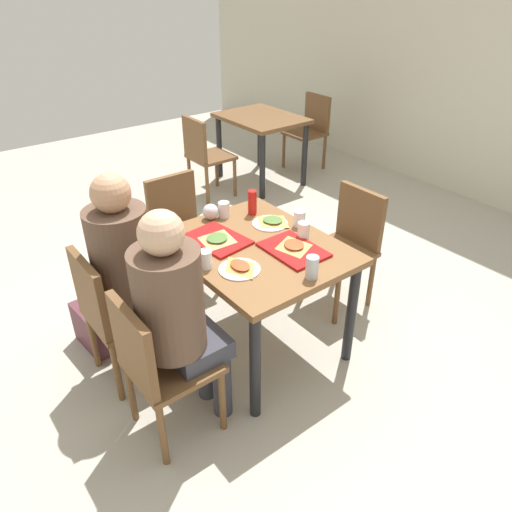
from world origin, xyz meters
name	(u,v)px	position (x,y,z in m)	size (l,w,h in m)	color
ground_plane	(256,343)	(0.00, 0.00, -0.01)	(10.00, 10.00, 0.02)	#B2AD9E
main_table	(256,260)	(0.00, 0.00, 0.62)	(1.03, 0.83, 0.73)	brown
chair_near_left	(111,310)	(-0.26, -0.80, 0.49)	(0.40, 0.40, 0.83)	brown
chair_near_right	(156,362)	(0.26, -0.80, 0.49)	(0.40, 0.40, 0.83)	brown
chair_far_side	(348,240)	(0.00, 0.80, 0.49)	(0.40, 0.40, 0.83)	brown
chair_left_end	(180,225)	(-0.90, 0.00, 0.49)	(0.40, 0.40, 0.83)	brown
person_in_red	(129,263)	(-0.26, -0.66, 0.73)	(0.32, 0.42, 1.24)	#383842
person_in_brown_jacket	(177,309)	(0.26, -0.66, 0.73)	(0.32, 0.42, 1.24)	#383842
tray_red_near	(217,239)	(-0.18, -0.15, 0.73)	(0.36, 0.26, 0.02)	#B21414
tray_red_far	(293,250)	(0.18, 0.12, 0.73)	(0.36, 0.26, 0.02)	#B21414
paper_plate_center	(270,223)	(-0.15, 0.23, 0.73)	(0.22, 0.22, 0.01)	white
paper_plate_near_edge	(239,269)	(0.15, -0.23, 0.73)	(0.22, 0.22, 0.01)	white
pizza_slice_a	(217,239)	(-0.16, -0.16, 0.75)	(0.25, 0.26, 0.02)	#DBAD60
pizza_slice_b	(294,245)	(0.17, 0.14, 0.75)	(0.24, 0.22, 0.02)	tan
pizza_slice_c	(273,221)	(-0.15, 0.25, 0.74)	(0.21, 0.20, 0.02)	tan
pizza_slice_d	(240,266)	(0.15, -0.22, 0.74)	(0.20, 0.15, 0.02)	#C68C47
plastic_cup_a	(299,219)	(-0.03, 0.35, 0.78)	(0.07, 0.07, 0.10)	white
plastic_cup_b	(206,259)	(0.03, -0.35, 0.78)	(0.07, 0.07, 0.10)	white
plastic_cup_c	(224,210)	(-0.41, 0.06, 0.78)	(0.07, 0.07, 0.10)	white
plastic_cup_d	(304,230)	(0.10, 0.27, 0.78)	(0.07, 0.07, 0.10)	white
soda_can	(312,267)	(0.44, 0.02, 0.79)	(0.07, 0.07, 0.12)	#B7BCC6
condiment_bottle	(252,202)	(-0.33, 0.23, 0.81)	(0.06, 0.06, 0.16)	red
foil_bundle	(211,212)	(-0.44, -0.02, 0.78)	(0.10, 0.10, 0.10)	silver
handbag	(95,327)	(-0.61, -0.82, 0.14)	(0.32, 0.16, 0.28)	#592D38
background_table	(261,128)	(-2.14, 1.73, 0.60)	(0.90, 0.70, 0.73)	brown
background_chair_near	(204,152)	(-2.14, 0.99, 0.49)	(0.40, 0.40, 0.83)	brown
background_chair_far	(311,127)	(-2.14, 2.46, 0.49)	(0.40, 0.40, 0.83)	brown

